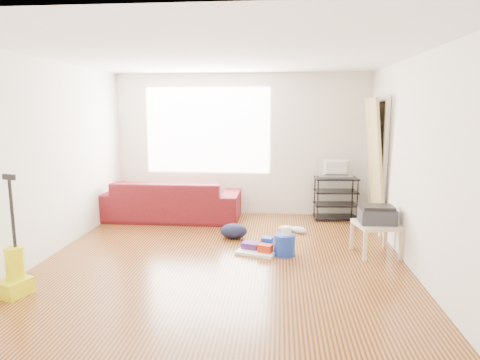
# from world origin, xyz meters

# --- Properties ---
(room) EXTENTS (4.51, 5.01, 2.51)m
(room) POSITION_xyz_m (0.07, 0.15, 1.25)
(room) COLOR #4B2406
(room) RESTS_ON ground
(sofa) EXTENTS (2.36, 0.92, 0.69)m
(sofa) POSITION_xyz_m (-1.17, 1.95, 0.00)
(sofa) COLOR #5A0E13
(sofa) RESTS_ON ground
(tv_stand) EXTENTS (0.75, 0.46, 0.72)m
(tv_stand) POSITION_xyz_m (1.65, 2.22, 0.37)
(tv_stand) COLOR black
(tv_stand) RESTS_ON ground
(tv) EXTENTS (0.57, 0.07, 0.33)m
(tv) POSITION_xyz_m (1.65, 2.22, 0.89)
(tv) COLOR black
(tv) RESTS_ON tv_stand
(side_table) EXTENTS (0.60, 0.60, 0.42)m
(side_table) POSITION_xyz_m (1.95, 0.42, 0.35)
(side_table) COLOR tan
(side_table) RESTS_ON ground
(printer) EXTENTS (0.45, 0.35, 0.23)m
(printer) POSITION_xyz_m (1.95, 0.42, 0.53)
(printer) COLOR #292830
(printer) RESTS_ON side_table
(bucket) EXTENTS (0.34, 0.34, 0.27)m
(bucket) POSITION_xyz_m (0.77, 0.28, 0.00)
(bucket) COLOR #1635A2
(bucket) RESTS_ON ground
(toilet_paper) EXTENTS (0.12, 0.12, 0.11)m
(toilet_paper) POSITION_xyz_m (0.79, 0.28, 0.19)
(toilet_paper) COLOR white
(toilet_paper) RESTS_ON bucket
(cleaning_tray) EXTENTS (0.60, 0.53, 0.18)m
(cleaning_tray) POSITION_xyz_m (0.43, 0.36, 0.05)
(cleaning_tray) COLOR white
(cleaning_tray) RESTS_ON ground
(backpack) EXTENTS (0.41, 0.33, 0.22)m
(backpack) POSITION_xyz_m (0.03, 0.95, 0.00)
(backpack) COLOR #171736
(backpack) RESTS_ON ground
(sneakers) EXTENTS (0.45, 0.23, 0.10)m
(sneakers) POSITION_xyz_m (0.90, 1.32, 0.05)
(sneakers) COLOR white
(sneakers) RESTS_ON ground
(vacuum) EXTENTS (0.34, 0.36, 1.24)m
(vacuum) POSITION_xyz_m (-2.00, -1.17, 0.23)
(vacuum) COLOR yellow
(vacuum) RESTS_ON ground
(door_panel) EXTENTS (0.26, 0.82, 2.04)m
(door_panel) POSITION_xyz_m (2.13, 1.52, 0.00)
(door_panel) COLOR tan
(door_panel) RESTS_ON ground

